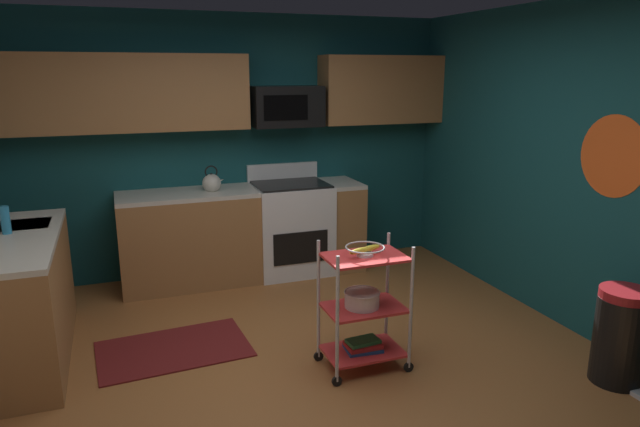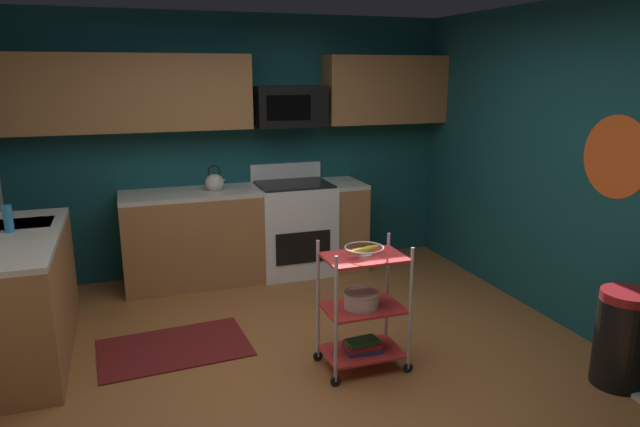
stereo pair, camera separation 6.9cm
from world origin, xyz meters
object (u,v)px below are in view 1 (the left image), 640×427
(oven_range, at_px, (291,227))
(microwave, at_px, (286,106))
(trash_can, at_px, (620,336))
(kettle, at_px, (212,183))
(book_stack, at_px, (363,345))
(mixing_bowl_large, at_px, (362,299))
(dish_soap_bottle, at_px, (5,220))
(fruit_bowl, at_px, (365,249))
(rolling_cart, at_px, (364,307))

(oven_range, distance_m, microwave, 1.23)
(trash_can, bearing_deg, kettle, 127.85)
(book_stack, bearing_deg, microwave, 87.01)
(mixing_bowl_large, height_order, dish_soap_bottle, dish_soap_bottle)
(microwave, distance_m, dish_soap_bottle, 2.75)
(fruit_bowl, relative_size, dish_soap_bottle, 1.36)
(rolling_cart, distance_m, dish_soap_bottle, 2.61)
(rolling_cart, height_order, kettle, kettle)
(rolling_cart, height_order, book_stack, rolling_cart)
(oven_range, bearing_deg, book_stack, -93.15)
(mixing_bowl_large, bearing_deg, oven_range, 86.44)
(book_stack, bearing_deg, mixing_bowl_large, 180.00)
(kettle, xyz_separation_m, dish_soap_bottle, (-1.63, -0.99, 0.02))
(mixing_bowl_large, bearing_deg, rolling_cart, 0.00)
(rolling_cart, bearing_deg, trash_can, -26.59)
(mixing_bowl_large, xyz_separation_m, kettle, (-0.66, 2.08, 0.48))
(dish_soap_bottle, bearing_deg, mixing_bowl_large, -25.29)
(oven_range, distance_m, trash_can, 3.18)
(dish_soap_bottle, xyz_separation_m, trash_can, (3.84, -1.85, -0.69))
(oven_range, bearing_deg, trash_can, -63.54)
(microwave, bearing_deg, fruit_bowl, -92.99)
(rolling_cart, bearing_deg, dish_soap_bottle, 154.85)
(oven_range, xyz_separation_m, book_stack, (-0.11, -2.08, -0.31))
(oven_range, xyz_separation_m, fruit_bowl, (-0.11, -2.08, 0.40))
(mixing_bowl_large, height_order, trash_can, trash_can)
(oven_range, relative_size, book_stack, 4.15)
(fruit_bowl, distance_m, dish_soap_bottle, 2.55)
(microwave, xyz_separation_m, kettle, (-0.79, -0.11, -0.70))
(mixing_bowl_large, xyz_separation_m, book_stack, (0.01, 0.00, -0.35))
(kettle, bearing_deg, fruit_bowl, -71.91)
(mixing_bowl_large, distance_m, dish_soap_bottle, 2.58)
(book_stack, xyz_separation_m, kettle, (-0.68, 2.08, 0.83))
(rolling_cart, relative_size, trash_can, 1.39)
(rolling_cart, bearing_deg, fruit_bowl, -3.58)
(kettle, height_order, trash_can, kettle)
(microwave, height_order, trash_can, microwave)
(mixing_bowl_large, relative_size, trash_can, 0.38)
(oven_range, relative_size, kettle, 4.17)
(oven_range, xyz_separation_m, microwave, (-0.00, 0.10, 1.22))
(book_stack, bearing_deg, kettle, 108.09)
(oven_range, relative_size, dish_soap_bottle, 5.50)
(rolling_cart, relative_size, fruit_bowl, 3.36)
(oven_range, height_order, fruit_bowl, oven_range)
(microwave, bearing_deg, rolling_cart, -92.99)
(oven_range, xyz_separation_m, trash_can, (1.42, -2.85, -0.15))
(book_stack, relative_size, kettle, 1.00)
(fruit_bowl, xyz_separation_m, book_stack, (-0.00, 0.00, -0.71))
(microwave, xyz_separation_m, mixing_bowl_large, (-0.13, -2.19, -1.18))
(trash_can, bearing_deg, book_stack, 153.41)
(dish_soap_bottle, bearing_deg, book_stack, -25.15)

